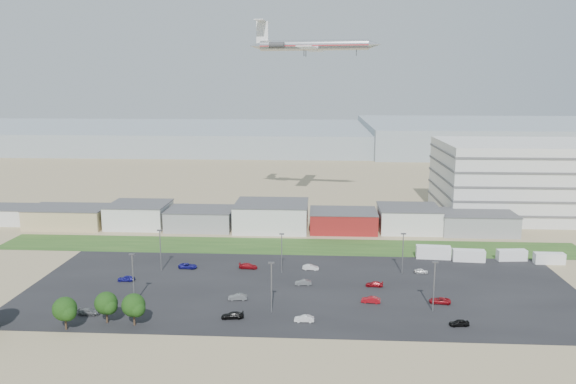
# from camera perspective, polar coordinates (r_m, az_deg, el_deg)

# --- Properties ---
(ground) EXTENTS (700.00, 700.00, 0.00)m
(ground) POSITION_cam_1_polar(r_m,az_deg,el_deg) (106.97, -1.82, -13.43)
(ground) COLOR #95825E
(ground) RESTS_ON ground
(parking_lot) EXTENTS (120.00, 50.00, 0.01)m
(parking_lot) POSITION_cam_1_polar(r_m,az_deg,el_deg) (125.13, 1.34, -9.71)
(parking_lot) COLOR black
(parking_lot) RESTS_ON ground
(grass_strip) EXTENTS (160.00, 16.00, 0.02)m
(grass_strip) POSITION_cam_1_polar(r_m,az_deg,el_deg) (155.69, -0.07, -5.53)
(grass_strip) COLOR #244B1C
(grass_strip) RESTS_ON ground
(hills_backdrop) EXTENTS (700.00, 200.00, 9.00)m
(hills_backdrop) POSITION_cam_1_polar(r_m,az_deg,el_deg) (415.09, 7.70, 5.35)
(hills_backdrop) COLOR gray
(hills_backdrop) RESTS_ON ground
(building_row) EXTENTS (170.00, 20.00, 8.00)m
(building_row) POSITION_cam_1_polar(r_m,az_deg,el_deg) (174.72, -5.27, -2.40)
(building_row) COLOR silver
(building_row) RESTS_ON ground
(parking_garage) EXTENTS (80.00, 40.00, 25.00)m
(parking_garage) POSITION_cam_1_polar(r_m,az_deg,el_deg) (210.76, 25.95, 1.19)
(parking_garage) COLOR silver
(parking_garage) RESTS_ON ground
(box_trailer_a) EXTENTS (8.82, 3.33, 3.24)m
(box_trailer_a) POSITION_cam_1_polar(r_m,az_deg,el_deg) (149.60, 14.54, -5.94)
(box_trailer_a) COLOR silver
(box_trailer_a) RESTS_ON ground
(box_trailer_b) EXTENTS (8.03, 2.97, 2.96)m
(box_trailer_b) POSITION_cam_1_polar(r_m,az_deg,el_deg) (149.79, 17.88, -6.15)
(box_trailer_b) COLOR silver
(box_trailer_b) RESTS_ON ground
(box_trailer_c) EXTENTS (7.54, 3.01, 2.76)m
(box_trailer_c) POSITION_cam_1_polar(r_m,az_deg,el_deg) (154.18, 21.77, -5.97)
(box_trailer_c) COLOR silver
(box_trailer_c) RESTS_ON ground
(box_trailer_d) EXTENTS (7.30, 2.33, 2.73)m
(box_trailer_d) POSITION_cam_1_polar(r_m,az_deg,el_deg) (155.12, 25.00, -6.13)
(box_trailer_d) COLOR silver
(box_trailer_d) RESTS_ON ground
(tree_mid) EXTENTS (4.66, 4.66, 6.99)m
(tree_mid) POSITION_cam_1_polar(r_m,az_deg,el_deg) (111.72, -21.72, -11.20)
(tree_mid) COLOR black
(tree_mid) RESTS_ON ground
(tree_right) EXTENTS (4.55, 4.55, 6.83)m
(tree_right) POSITION_cam_1_polar(r_m,az_deg,el_deg) (112.14, -17.99, -10.91)
(tree_right) COLOR black
(tree_right) RESTS_ON ground
(tree_near) EXTENTS (4.64, 4.64, 6.95)m
(tree_near) POSITION_cam_1_polar(r_m,az_deg,el_deg) (109.54, -15.41, -11.26)
(tree_near) COLOR black
(tree_near) RESTS_ON ground
(lightpole_front_l) EXTENTS (1.23, 0.51, 10.48)m
(lightpole_front_l) POSITION_cam_1_polar(r_m,az_deg,el_deg) (119.43, -15.45, -8.48)
(lightpole_front_l) COLOR slate
(lightpole_front_l) RESTS_ON ground
(lightpole_front_m) EXTENTS (1.21, 0.50, 10.26)m
(lightpole_front_m) POSITION_cam_1_polar(r_m,az_deg,el_deg) (110.81, -1.69, -9.67)
(lightpole_front_m) COLOR slate
(lightpole_front_m) RESTS_ON ground
(lightpole_front_r) EXTENTS (1.20, 0.50, 10.19)m
(lightpole_front_r) POSITION_cam_1_polar(r_m,az_deg,el_deg) (114.97, 14.60, -9.28)
(lightpole_front_r) COLOR slate
(lightpole_front_r) RESTS_ON ground
(lightpole_back_l) EXTENTS (1.20, 0.50, 10.17)m
(lightpole_back_l) POSITION_cam_1_polar(r_m,az_deg,el_deg) (137.66, -12.83, -5.82)
(lightpole_back_l) COLOR slate
(lightpole_back_l) RESTS_ON ground
(lightpole_back_m) EXTENTS (1.13, 0.47, 9.61)m
(lightpole_back_m) POSITION_cam_1_polar(r_m,az_deg,el_deg) (133.18, -0.64, -6.24)
(lightpole_back_m) COLOR slate
(lightpole_back_m) RESTS_ON ground
(lightpole_back_r) EXTENTS (1.16, 0.48, 9.85)m
(lightpole_back_r) POSITION_cam_1_polar(r_m,az_deg,el_deg) (135.20, 11.58, -6.15)
(lightpole_back_r) COLOR slate
(lightpole_back_r) RESTS_ON ground
(airliner) EXTENTS (48.80, 36.43, 13.35)m
(airliner) POSITION_cam_1_polar(r_m,az_deg,el_deg) (196.47, 2.65, 14.68)
(airliner) COLOR silver
(parked_car_0) EXTENTS (4.46, 2.35, 1.20)m
(parked_car_0) POSITION_cam_1_polar(r_m,az_deg,el_deg) (120.72, 15.16, -10.60)
(parked_car_0) COLOR maroon
(parked_car_0) RESTS_ON ground
(parked_car_1) EXTENTS (4.05, 1.86, 1.29)m
(parked_car_1) POSITION_cam_1_polar(r_m,az_deg,el_deg) (118.16, 8.41, -10.78)
(parked_car_1) COLOR maroon
(parked_car_1) RESTS_ON ground
(parked_car_2) EXTENTS (3.76, 1.85, 1.23)m
(parked_car_2) POSITION_cam_1_polar(r_m,az_deg,el_deg) (111.23, 16.99, -12.59)
(parked_car_2) COLOR black
(parked_car_2) RESTS_ON ground
(parked_car_3) EXTENTS (4.47, 2.24, 1.25)m
(parked_car_3) POSITION_cam_1_polar(r_m,az_deg,el_deg) (110.25, -5.67, -12.36)
(parked_car_3) COLOR black
(parked_car_3) RESTS_ON ground
(parked_car_4) EXTENTS (4.01, 1.76, 1.28)m
(parked_car_4) POSITION_cam_1_polar(r_m,az_deg,el_deg) (118.81, -5.15, -10.58)
(parked_car_4) COLOR #595B5E
(parked_car_4) RESTS_ON ground
(parked_car_5) EXTENTS (3.86, 1.72, 1.29)m
(parked_car_5) POSITION_cam_1_polar(r_m,az_deg,el_deg) (134.12, -16.13, -8.43)
(parked_car_5) COLOR navy
(parked_car_5) RESTS_ON ground
(parked_car_6) EXTENTS (4.63, 2.12, 1.31)m
(parked_car_6) POSITION_cam_1_polar(r_m,az_deg,el_deg) (137.68, -4.06, -7.50)
(parked_car_6) COLOR maroon
(parked_car_6) RESTS_ON ground
(parked_car_7) EXTENTS (3.73, 1.53, 1.20)m
(parked_car_7) POSITION_cam_1_polar(r_m,az_deg,el_deg) (126.61, 1.56, -9.18)
(parked_car_7) COLOR #595B5E
(parked_car_7) RESTS_ON ground
(parked_car_8) EXTENTS (3.34, 1.68, 1.09)m
(parked_car_8) POSITION_cam_1_polar(r_m,az_deg,el_deg) (137.79, 13.38, -7.81)
(parked_car_8) COLOR silver
(parked_car_8) RESTS_ON ground
(parked_car_9) EXTENTS (4.67, 2.49, 1.25)m
(parked_car_9) POSITION_cam_1_polar(r_m,az_deg,el_deg) (139.62, -10.14, -7.40)
(parked_car_9) COLOR navy
(parked_car_9) RESTS_ON ground
(parked_car_10) EXTENTS (4.30, 1.78, 1.24)m
(parked_car_10) POSITION_cam_1_polar(r_m,az_deg,el_deg) (117.91, -19.58, -11.38)
(parked_car_10) COLOR #595B5E
(parked_car_10) RESTS_ON ground
(parked_car_11) EXTENTS (3.98, 1.70, 1.28)m
(parked_car_11) POSITION_cam_1_polar(r_m,az_deg,el_deg) (136.51, 2.32, -7.65)
(parked_car_11) COLOR silver
(parked_car_11) RESTS_ON ground
(parked_car_12) EXTENTS (3.94, 1.84, 1.11)m
(parked_car_12) POSITION_cam_1_polar(r_m,az_deg,el_deg) (127.17, 8.76, -9.23)
(parked_car_12) COLOR maroon
(parked_car_12) RESTS_ON ground
(parked_car_13) EXTENTS (3.76, 1.32, 1.24)m
(parked_car_13) POSITION_cam_1_polar(r_m,az_deg,el_deg) (108.37, 1.66, -12.74)
(parked_car_13) COLOR silver
(parked_car_13) RESTS_ON ground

